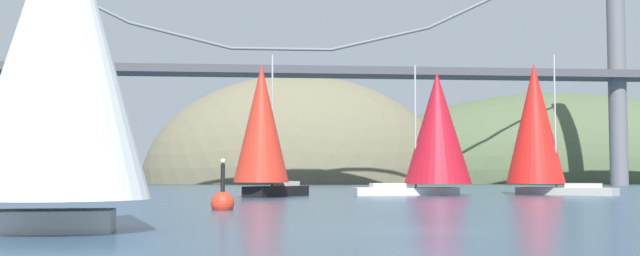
{
  "coord_description": "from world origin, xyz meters",
  "views": [
    {
      "loc": [
        -5.03,
        -22.68,
        1.61
      ],
      "look_at": [
        0.0,
        31.43,
        4.91
      ],
      "focal_mm": 43.73,
      "sensor_mm": 36.0,
      "label": 1
    }
  ],
  "objects_px": {
    "sailboat_red_spinnaker": "(536,126)",
    "sailboat_white_mainsail": "(56,49)",
    "sailboat_crimson_sail": "(436,130)",
    "sailboat_scarlet_sail": "(263,128)",
    "channel_buoy": "(223,202)"
  },
  "relations": [
    {
      "from": "sailboat_crimson_sail",
      "to": "sailboat_red_spinnaker",
      "type": "bearing_deg",
      "value": 2.35
    },
    {
      "from": "sailboat_crimson_sail",
      "to": "channel_buoy",
      "type": "xyz_separation_m",
      "value": [
        -16.57,
        -26.15,
        -4.92
      ]
    },
    {
      "from": "sailboat_white_mainsail",
      "to": "sailboat_crimson_sail",
      "type": "bearing_deg",
      "value": 62.41
    },
    {
      "from": "sailboat_red_spinnaker",
      "to": "sailboat_crimson_sail",
      "type": "distance_m",
      "value": 8.68
    },
    {
      "from": "sailboat_crimson_sail",
      "to": "sailboat_white_mainsail",
      "type": "bearing_deg",
      "value": -117.59
    },
    {
      "from": "sailboat_scarlet_sail",
      "to": "sailboat_white_mainsail",
      "type": "xyz_separation_m",
      "value": [
        -6.58,
        -34.9,
        0.09
      ]
    },
    {
      "from": "sailboat_scarlet_sail",
      "to": "channel_buoy",
      "type": "xyz_separation_m",
      "value": [
        -2.23,
        -21.01,
        -4.77
      ]
    },
    {
      "from": "sailboat_crimson_sail",
      "to": "sailboat_white_mainsail",
      "type": "xyz_separation_m",
      "value": [
        -20.92,
        -40.04,
        -0.07
      ]
    },
    {
      "from": "sailboat_crimson_sail",
      "to": "channel_buoy",
      "type": "bearing_deg",
      "value": -122.36
    },
    {
      "from": "sailboat_scarlet_sail",
      "to": "channel_buoy",
      "type": "distance_m",
      "value": 21.66
    },
    {
      "from": "sailboat_crimson_sail",
      "to": "sailboat_scarlet_sail",
      "type": "bearing_deg",
      "value": -160.27
    },
    {
      "from": "sailboat_red_spinnaker",
      "to": "channel_buoy",
      "type": "xyz_separation_m",
      "value": [
        -25.23,
        -26.51,
        -5.37
      ]
    },
    {
      "from": "sailboat_red_spinnaker",
      "to": "sailboat_white_mainsail",
      "type": "xyz_separation_m",
      "value": [
        -29.58,
        -40.39,
        -0.51
      ]
    },
    {
      "from": "sailboat_red_spinnaker",
      "to": "sailboat_crimson_sail",
      "type": "xyz_separation_m",
      "value": [
        -8.66,
        -0.36,
        -0.45
      ]
    },
    {
      "from": "sailboat_scarlet_sail",
      "to": "sailboat_white_mainsail",
      "type": "height_order",
      "value": "sailboat_white_mainsail"
    }
  ]
}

